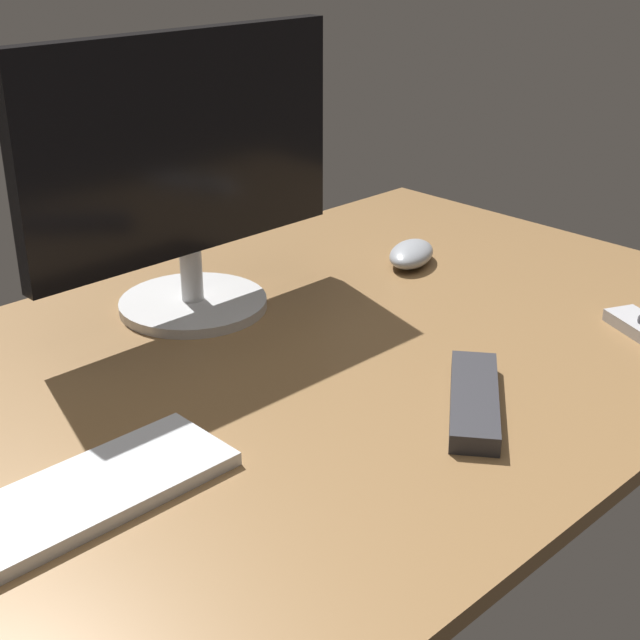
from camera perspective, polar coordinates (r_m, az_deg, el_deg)
desk at (r=113.20cm, az=-2.17°, el=-3.34°), size 140.00×84.00×2.00cm
monitor at (r=123.38cm, az=-8.46°, el=9.28°), size 48.52×20.80×37.92cm
keyboard at (r=89.57cm, az=-16.65°, el=-11.44°), size 37.14×11.32×1.44cm
computer_mouse at (r=145.25cm, az=5.75°, el=4.15°), size 13.17×10.86×3.34cm
tv_remote at (r=104.33cm, az=9.64°, el=-4.95°), size 19.10×16.35×2.24cm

